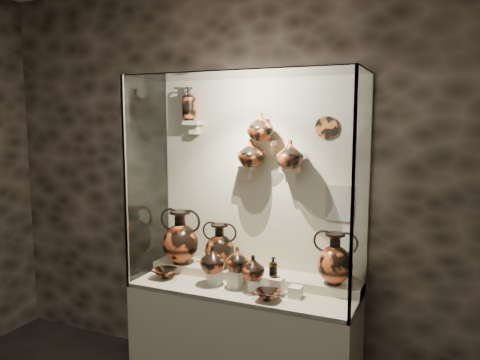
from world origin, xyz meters
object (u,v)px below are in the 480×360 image
object	(u,v)px
kylix_left	(165,272)
kylix_right	(267,294)
jug_c	(253,267)
ovoid_vase_a	(251,153)
amphora_mid	(220,246)
jug_a	(213,259)
amphora_left	(181,237)
amphora_right	(335,258)
ovoid_vase_b	(260,127)
lekythos_small	(273,266)
lekythos_tall	(189,102)
ovoid_vase_c	(290,154)
jug_b	(237,259)

from	to	relation	value
kylix_left	kylix_right	distance (m)	0.91
jug_c	ovoid_vase_a	distance (m)	0.86
kylix_left	amphora_mid	bearing A→B (deg)	17.40
jug_a	ovoid_vase_a	bearing A→B (deg)	64.59
ovoid_vase_a	amphora_left	bearing A→B (deg)	-164.49
amphora_right	jug_a	distance (m)	0.90
jug_a	ovoid_vase_b	size ratio (longest dim) A/B	0.95
jug_c	lekythos_small	world-z (taller)	lekythos_small
jug_c	jug_a	bearing A→B (deg)	155.01
kylix_right	lekythos_tall	distance (m)	1.64
lekythos_small	ovoid_vase_c	size ratio (longest dim) A/B	0.79
lekythos_small	ovoid_vase_c	bearing A→B (deg)	77.29
jug_a	jug_c	world-z (taller)	jug_a
amphora_mid	lekythos_small	xyz separation A→B (m)	(0.52, -0.18, -0.05)
jug_b	amphora_left	bearing A→B (deg)	146.88
amphora_right	ovoid_vase_b	distance (m)	1.11
amphora_mid	kylix_right	xyz separation A→B (m)	(0.53, -0.33, -0.20)
jug_c	ovoid_vase_c	world-z (taller)	ovoid_vase_c
lekythos_small	amphora_mid	bearing A→B (deg)	158.99
amphora_left	lekythos_small	distance (m)	0.88
amphora_mid	lekythos_tall	size ratio (longest dim) A/B	1.18
lekythos_small	kylix_left	world-z (taller)	lekythos_small
amphora_mid	jug_b	world-z (taller)	amphora_mid
jug_c	ovoid_vase_a	world-z (taller)	ovoid_vase_a
jug_a	kylix_left	distance (m)	0.44
amphora_right	lekythos_small	size ratio (longest dim) A/B	2.29
lekythos_small	kylix_right	size ratio (longest dim) A/B	0.75
jug_c	lekythos_small	xyz separation A→B (m)	(0.14, 0.03, 0.02)
amphora_mid	ovoid_vase_c	xyz separation A→B (m)	(0.56, 0.04, 0.74)
kylix_left	ovoid_vase_b	bearing A→B (deg)	6.67
ovoid_vase_c	jug_a	bearing A→B (deg)	-178.08
kylix_right	amphora_mid	bearing A→B (deg)	154.76
kylix_left	ovoid_vase_a	distance (m)	1.16
jug_b	ovoid_vase_c	distance (m)	0.87
jug_c	ovoid_vase_c	bearing A→B (deg)	28.51
amphora_mid	kylix_right	size ratio (longest dim) A/B	1.62
jug_a	jug_b	xyz separation A→B (m)	(0.20, 0.02, 0.02)
lekythos_small	ovoid_vase_a	world-z (taller)	ovoid_vase_a
amphora_right	lekythos_tall	world-z (taller)	lekythos_tall
jug_a	lekythos_tall	distance (m)	1.27
lekythos_small	lekythos_tall	bearing A→B (deg)	160.85
amphora_right	ovoid_vase_a	distance (m)	1.00
amphora_left	jug_b	distance (m)	0.61
amphora_mid	jug_c	bearing A→B (deg)	-16.73
kylix_left	ovoid_vase_b	world-z (taller)	ovoid_vase_b
amphora_mid	jug_c	distance (m)	0.44
jug_a	lekythos_tall	bearing A→B (deg)	154.23
ovoid_vase_c	lekythos_small	bearing A→B (deg)	-125.32
jug_c	kylix_right	distance (m)	0.24
amphora_left	ovoid_vase_a	distance (m)	0.92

